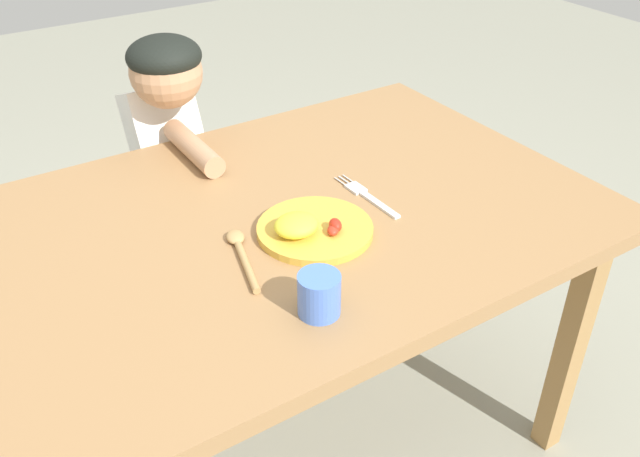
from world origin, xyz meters
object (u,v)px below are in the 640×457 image
Objects in this scene: spoon at (241,252)px; drinking_cup at (319,295)px; plate at (311,228)px; fork at (367,196)px; person at (173,181)px.

drinking_cup is (0.03, -0.21, 0.03)m from spoon.
spoon is 0.22m from drinking_cup.
plate is 0.18m from fork.
plate is at bearing 61.22° from drinking_cup.
spoon reaches higher than fork.
spoon is (-0.32, -0.04, 0.00)m from fork.
drinking_cup is 0.08× the size of person.
drinking_cup is at bearing -156.38° from spoon.
fork is 0.32m from spoon.
drinking_cup is (-0.11, -0.20, 0.02)m from plate.
drinking_cup is 0.83m from person.
person is at bearing 22.01° from fork.
plate is 0.23m from drinking_cup.
person is (0.09, 0.59, -0.16)m from spoon.
spoon is at bearing 96.34° from fork.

